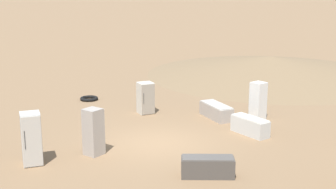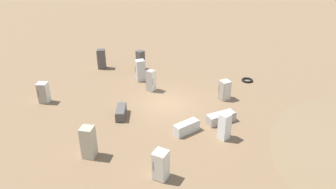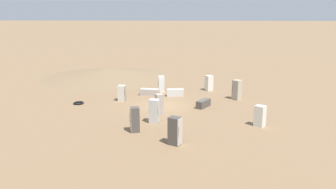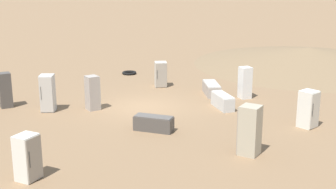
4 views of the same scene
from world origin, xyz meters
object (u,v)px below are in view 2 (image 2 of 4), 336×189
at_px(discarded_fridge_6, 151,81).
at_px(discarded_fridge_10, 225,90).
at_px(discarded_fridge_0, 141,60).
at_px(discarded_fridge_11, 89,142).
at_px(discarded_fridge_7, 221,118).
at_px(discarded_fridge_2, 225,126).
at_px(discarded_fridge_1, 187,127).
at_px(discarded_fridge_4, 140,70).
at_px(discarded_fridge_5, 101,59).
at_px(discarded_fridge_3, 161,165).
at_px(scrap_tire, 247,80).
at_px(discarded_fridge_9, 121,112).
at_px(discarded_fridge_8, 43,93).

xyz_separation_m(discarded_fridge_6, discarded_fridge_10, (-4.07, 4.01, -0.11)).
bearing_deg(discarded_fridge_0, discarded_fridge_11, -57.29).
distance_m(discarded_fridge_10, discarded_fridge_11, 11.02).
distance_m(discarded_fridge_6, discarded_fridge_7, 6.77).
bearing_deg(discarded_fridge_2, discarded_fridge_1, -147.22).
distance_m(discarded_fridge_4, discarded_fridge_5, 4.58).
distance_m(discarded_fridge_5, discarded_fridge_7, 13.33).
height_order(discarded_fridge_1, discarded_fridge_3, discarded_fridge_3).
xyz_separation_m(discarded_fridge_4, scrap_tire, (-7.68, 4.62, -0.82)).
bearing_deg(discarded_fridge_2, scrap_tire, 117.50).
relative_size(discarded_fridge_7, discarded_fridge_9, 1.13).
bearing_deg(discarded_fridge_11, discarded_fridge_9, 84.96).
height_order(discarded_fridge_11, scrap_tire, discarded_fridge_11).
distance_m(discarded_fridge_6, scrap_tire, 8.20).
relative_size(discarded_fridge_0, discarded_fridge_7, 0.88).
bearing_deg(discarded_fridge_5, discarded_fridge_10, -126.10).
xyz_separation_m(discarded_fridge_4, discarded_fridge_8, (7.79, -0.05, -0.13)).
bearing_deg(discarded_fridge_6, discarded_fridge_9, 9.76).
height_order(discarded_fridge_3, discarded_fridge_7, discarded_fridge_3).
bearing_deg(discarded_fridge_8, discarded_fridge_10, -171.36).
distance_m(discarded_fridge_7, discarded_fridge_11, 8.70).
relative_size(discarded_fridge_0, discarded_fridge_3, 1.07).
height_order(discarded_fridge_5, discarded_fridge_9, discarded_fridge_5).
relative_size(discarded_fridge_6, discarded_fridge_7, 0.86).
distance_m(discarded_fridge_0, discarded_fridge_4, 2.39).
bearing_deg(discarded_fridge_3, discarded_fridge_1, -82.40).
xyz_separation_m(discarded_fridge_0, discarded_fridge_6, (1.16, 4.30, -0.03)).
distance_m(discarded_fridge_0, discarded_fridge_2, 12.36).
bearing_deg(discarded_fridge_3, discarded_fridge_10, -90.14).
bearing_deg(discarded_fridge_4, discarded_fridge_9, 150.05).
height_order(discarded_fridge_6, discarded_fridge_9, discarded_fridge_6).
bearing_deg(discarded_fridge_10, discarded_fridge_1, 118.78).
bearing_deg(discarded_fridge_7, discarded_fridge_1, 91.48).
bearing_deg(discarded_fridge_5, discarded_fridge_9, -167.35).
xyz_separation_m(discarded_fridge_5, discarded_fridge_8, (5.90, 4.11, -0.12)).
bearing_deg(discarded_fridge_1, discarded_fridge_3, -57.10).
height_order(discarded_fridge_4, discarded_fridge_10, discarded_fridge_4).
bearing_deg(discarded_fridge_1, discarded_fridge_7, 80.33).
height_order(discarded_fridge_8, discarded_fridge_10, discarded_fridge_8).
xyz_separation_m(discarded_fridge_4, discarded_fridge_10, (-3.96, 6.16, -0.16)).
bearing_deg(discarded_fridge_1, discarded_fridge_9, -151.15).
relative_size(discarded_fridge_7, scrap_tire, 2.11).
distance_m(discarded_fridge_0, discarded_fridge_5, 3.58).
relative_size(discarded_fridge_10, discarded_fridge_11, 0.78).
relative_size(discarded_fridge_5, discarded_fridge_8, 1.15).
height_order(discarded_fridge_9, scrap_tire, discarded_fridge_9).
height_order(discarded_fridge_1, discarded_fridge_7, discarded_fridge_1).
distance_m(discarded_fridge_7, discarded_fridge_9, 6.73).
distance_m(discarded_fridge_1, discarded_fridge_2, 2.39).
relative_size(discarded_fridge_2, discarded_fridge_5, 0.95).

